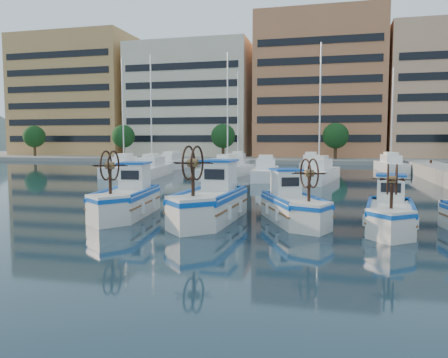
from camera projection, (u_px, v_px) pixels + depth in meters
ground at (238, 227)px, 17.17m from camera, size 300.00×300.00×0.00m
waterfront at (367, 97)px, 76.87m from camera, size 180.00×40.00×25.60m
yacht_marina at (265, 169)px, 44.89m from camera, size 38.42×23.73×11.50m
fishing_boat_a at (127, 197)px, 19.95m from camera, size 2.56×4.95×3.01m
fishing_boat_b at (211, 199)px, 18.69m from camera, size 2.32×5.23×3.23m
fishing_boat_c at (293, 204)px, 18.34m from camera, size 3.30×4.56×2.75m
fishing_boat_d at (390, 211)px, 16.78m from camera, size 2.14×4.28×2.62m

